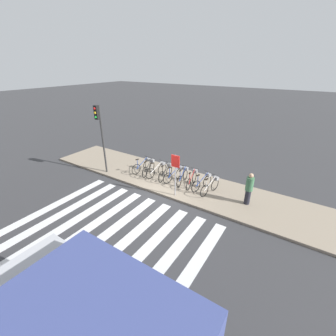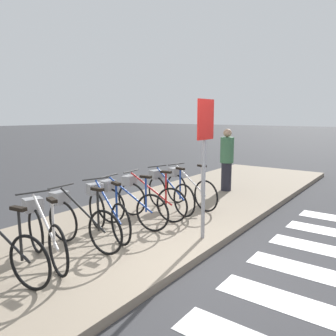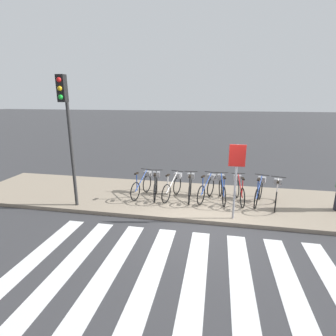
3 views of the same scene
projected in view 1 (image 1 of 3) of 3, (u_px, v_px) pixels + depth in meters
The scene contains 15 objects.
ground_plane at pixel (158, 195), 11.52m from camera, with size 120.00×120.00×0.00m, color #38383A.
sidewalk at pixel (174, 181), 12.73m from camera, with size 16.77×3.26×0.12m.
road_crosswalk at pixel (86, 250), 8.08m from camera, with size 7.65×8.00×0.01m.
parked_bicycle_0 at pixel (143, 165), 13.58m from camera, with size 0.48×1.50×0.94m.
parked_bicycle_1 at pixel (149, 167), 13.32m from camera, with size 0.46×1.51×0.94m.
parked_bicycle_2 at pixel (158, 169), 13.03m from camera, with size 0.56×1.48×0.94m.
parked_bicycle_3 at pixel (166, 172), 12.76m from camera, with size 0.46×1.52×0.94m.
parked_bicycle_4 at pixel (175, 174), 12.51m from camera, with size 0.62×1.46×0.94m.
parked_bicycle_5 at pixel (183, 176), 12.28m from camera, with size 0.46×1.52×0.94m.
parked_bicycle_6 at pixel (192, 178), 12.01m from camera, with size 0.46×1.52×0.94m.
parked_bicycle_7 at pixel (203, 181), 11.69m from camera, with size 0.59×1.47×0.94m.
parked_bicycle_8 at pixel (211, 185), 11.32m from camera, with size 0.51×1.49×0.94m.
pedestrian at pixel (249, 188), 10.25m from camera, with size 0.34×0.34×1.58m.
traffic_light at pixel (100, 126), 12.45m from camera, with size 0.24×0.40×3.99m.
sign_post at pixel (175, 169), 10.64m from camera, with size 0.44×0.07×2.15m.
Camera 1 is at (5.79, -7.99, 6.12)m, focal length 24.00 mm.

